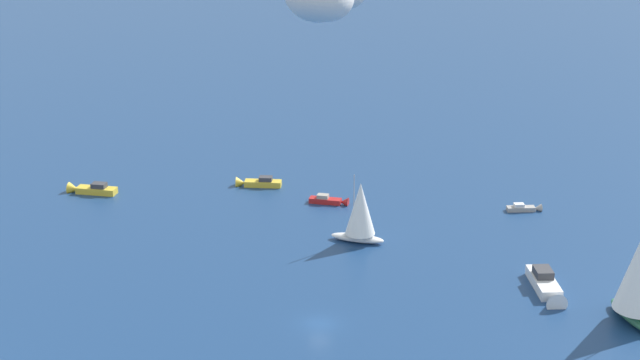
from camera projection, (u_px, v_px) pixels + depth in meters
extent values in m
plane|color=navy|center=(319.00, 324.00, 116.60)|extent=(2000.00, 2000.00, 0.00)
cube|color=gold|center=(97.00, 190.00, 159.04)|extent=(6.88, 3.98, 1.05)
cone|color=gold|center=(74.00, 189.00, 159.78)|extent=(2.23, 2.51, 2.10)
cube|color=#38383D|center=(99.00, 185.00, 158.65)|extent=(2.69, 2.29, 0.79)
cube|color=#9E9993|center=(521.00, 209.00, 151.69)|extent=(4.44, 3.52, 0.70)
cone|color=#9E9993|center=(538.00, 208.00, 151.85)|extent=(1.69, 1.78, 1.40)
cube|color=silver|center=(519.00, 205.00, 151.47)|extent=(1.89, 1.76, 0.52)
cube|color=gold|center=(263.00, 183.00, 162.36)|extent=(6.35, 4.26, 0.97)
cone|color=gold|center=(241.00, 183.00, 162.65)|extent=(2.22, 2.41, 1.95)
cube|color=#38383D|center=(266.00, 179.00, 162.04)|extent=(2.58, 2.29, 0.73)
cube|color=#B21E1E|center=(325.00, 201.00, 154.91)|extent=(5.32, 2.90, 0.81)
cone|color=#B21E1E|center=(344.00, 202.00, 154.22)|extent=(1.68, 1.91, 1.62)
cube|color=gray|center=(323.00, 196.00, 154.76)|extent=(2.05, 1.72, 0.61)
ellipsoid|color=white|center=(357.00, 238.00, 140.14)|extent=(8.11, 3.65, 1.10)
cylinder|color=#B2B2B7|center=(354.00, 205.00, 138.63)|extent=(0.14, 0.14, 9.01)
cone|color=white|center=(360.00, 208.00, 138.49)|extent=(5.05, 5.05, 7.66)
cube|color=white|center=(544.00, 283.00, 125.81)|extent=(6.74, 8.62, 1.35)
cone|color=white|center=(555.00, 301.00, 120.93)|extent=(3.44, 3.26, 2.71)
cube|color=#38383D|center=(543.00, 272.00, 126.01)|extent=(3.40, 3.66, 1.02)
ellipsoid|color=#33704C|center=(639.00, 318.00, 116.27)|extent=(9.95, 9.68, 1.52)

